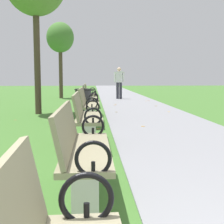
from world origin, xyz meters
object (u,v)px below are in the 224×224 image
trash_bin (83,104)px  park_bench_5 (89,99)px  park_bench_3 (86,117)px  park_bench_6 (90,94)px  park_bench_2 (81,149)px  park_bench_4 (88,105)px  pedestrian_walking (119,81)px  tree_3 (60,38)px

trash_bin → park_bench_5: bearing=82.8°
park_bench_5 → trash_bin: bearing=-97.2°
park_bench_3 → park_bench_6: 6.99m
park_bench_2 → trash_bin: (-0.15, 5.84, -0.06)m
park_bench_4 → pedestrian_walking: 8.88m
park_bench_2 → park_bench_4: size_ratio=0.99×
pedestrian_walking → park_bench_4: bearing=-99.6°
trash_bin → park_bench_2: bearing=-88.6°
park_bench_2 → park_bench_6: bearing=90.0°
park_bench_6 → tree_3: 5.94m
park_bench_2 → trash_bin: bearing=91.4°
tree_3 → park_bench_6: bearing=-72.5°
park_bench_4 → park_bench_5: same height
park_bench_3 → park_bench_4: 2.36m
park_bench_4 → pedestrian_walking: (1.48, 8.74, 0.44)m
park_bench_3 → park_bench_4: size_ratio=0.99×
park_bench_4 → park_bench_6: 4.63m
park_bench_2 → park_bench_3: (0.00, 2.44, 0.00)m
pedestrian_walking → park_bench_6: bearing=-109.8°
park_bench_3 → tree_3: bearing=97.5°
pedestrian_walking → trash_bin: size_ratio=1.93×
park_bench_2 → park_bench_6: same height
pedestrian_walking → park_bench_5: bearing=-102.8°
tree_3 → park_bench_4: bearing=-80.7°
park_bench_3 → park_bench_6: size_ratio=1.00×
park_bench_6 → park_bench_5: bearing=-90.0°
park_bench_2 → tree_3: (-1.59, 14.47, 2.70)m
trash_bin → tree_3: bearing=99.5°
tree_3 → trash_bin: (1.44, -8.63, -2.76)m
park_bench_3 → pedestrian_walking: pedestrian_walking is taller
park_bench_2 → tree_3: 14.81m
park_bench_2 → park_bench_5: 7.01m
park_bench_4 → park_bench_6: same height
park_bench_4 → pedestrian_walking: size_ratio=0.99×
park_bench_6 → park_bench_3: bearing=-90.0°
park_bench_2 → park_bench_5: size_ratio=0.99×
park_bench_3 → tree_3: 12.44m
park_bench_2 → park_bench_3: same height
tree_3 → trash_bin: bearing=-80.5°
park_bench_4 → park_bench_5: size_ratio=1.00×
park_bench_6 → trash_bin: (-0.15, -3.58, -0.06)m
park_bench_5 → pedestrian_walking: 6.72m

